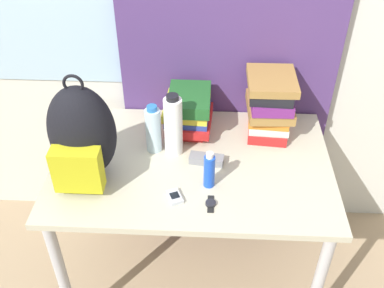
{
  "coord_description": "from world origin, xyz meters",
  "views": [
    {
      "loc": [
        0.07,
        -1.11,
        2.07
      ],
      "look_at": [
        0.0,
        0.4,
        0.87
      ],
      "focal_mm": 42.0,
      "sensor_mm": 36.0,
      "label": 1
    }
  ],
  "objects_px": {
    "sports_bottle": "(173,126)",
    "sunscreen_bottle": "(209,170)",
    "book_stack_left": "(188,111)",
    "sunglasses_case": "(207,159)",
    "backpack": "(82,136)",
    "book_stack_center": "(270,104)",
    "water_bottle": "(153,129)",
    "wristwatch": "(211,204)",
    "cell_phone": "(175,197)"
  },
  "relations": [
    {
      "from": "sunscreen_bottle",
      "to": "wristwatch",
      "type": "height_order",
      "value": "sunscreen_bottle"
    },
    {
      "from": "sports_bottle",
      "to": "sunscreen_bottle",
      "type": "distance_m",
      "value": 0.27
    },
    {
      "from": "backpack",
      "to": "wristwatch",
      "type": "relative_size",
      "value": 5.15
    },
    {
      "from": "book_stack_center",
      "to": "cell_phone",
      "type": "distance_m",
      "value": 0.65
    },
    {
      "from": "sunscreen_bottle",
      "to": "backpack",
      "type": "bearing_deg",
      "value": 174.95
    },
    {
      "from": "sunscreen_bottle",
      "to": "sunglasses_case",
      "type": "bearing_deg",
      "value": 95.39
    },
    {
      "from": "book_stack_left",
      "to": "sports_bottle",
      "type": "xyz_separation_m",
      "value": [
        -0.06,
        -0.18,
        0.04
      ]
    },
    {
      "from": "sports_bottle",
      "to": "sunglasses_case",
      "type": "bearing_deg",
      "value": -25.04
    },
    {
      "from": "book_stack_left",
      "to": "sunglasses_case",
      "type": "xyz_separation_m",
      "value": [
        0.09,
        -0.25,
        -0.09
      ]
    },
    {
      "from": "book_stack_center",
      "to": "wristwatch",
      "type": "xyz_separation_m",
      "value": [
        -0.26,
        -0.51,
        -0.15
      ]
    },
    {
      "from": "book_stack_left",
      "to": "sunscreen_bottle",
      "type": "bearing_deg",
      "value": -74.78
    },
    {
      "from": "sports_bottle",
      "to": "sunscreen_bottle",
      "type": "bearing_deg",
      "value": -52.5
    },
    {
      "from": "backpack",
      "to": "sunscreen_bottle",
      "type": "bearing_deg",
      "value": -5.05
    },
    {
      "from": "backpack",
      "to": "water_bottle",
      "type": "height_order",
      "value": "backpack"
    },
    {
      "from": "sports_bottle",
      "to": "cell_phone",
      "type": "bearing_deg",
      "value": -84.91
    },
    {
      "from": "water_bottle",
      "to": "cell_phone",
      "type": "distance_m",
      "value": 0.35
    },
    {
      "from": "water_bottle",
      "to": "cell_phone",
      "type": "relative_size",
      "value": 2.51
    },
    {
      "from": "book_stack_left",
      "to": "wristwatch",
      "type": "distance_m",
      "value": 0.53
    },
    {
      "from": "sunglasses_case",
      "to": "wristwatch",
      "type": "height_order",
      "value": "sunglasses_case"
    },
    {
      "from": "book_stack_center",
      "to": "sunscreen_bottle",
      "type": "height_order",
      "value": "book_stack_center"
    },
    {
      "from": "wristwatch",
      "to": "book_stack_center",
      "type": "bearing_deg",
      "value": 62.78
    },
    {
      "from": "book_stack_left",
      "to": "cell_phone",
      "type": "bearing_deg",
      "value": -93.57
    },
    {
      "from": "backpack",
      "to": "book_stack_left",
      "type": "relative_size",
      "value": 1.68
    },
    {
      "from": "sunscreen_bottle",
      "to": "wristwatch",
      "type": "xyz_separation_m",
      "value": [
        0.01,
        -0.11,
        -0.07
      ]
    },
    {
      "from": "wristwatch",
      "to": "sunscreen_bottle",
      "type": "bearing_deg",
      "value": 94.87
    },
    {
      "from": "book_stack_center",
      "to": "backpack",
      "type": "bearing_deg",
      "value": -156.11
    },
    {
      "from": "backpack",
      "to": "sports_bottle",
      "type": "bearing_deg",
      "value": 25.18
    },
    {
      "from": "sunglasses_case",
      "to": "wristwatch",
      "type": "xyz_separation_m",
      "value": [
        0.02,
        -0.25,
        -0.01
      ]
    },
    {
      "from": "book_stack_center",
      "to": "sunscreen_bottle",
      "type": "bearing_deg",
      "value": -124.44
    },
    {
      "from": "sunscreen_bottle",
      "to": "book_stack_left",
      "type": "bearing_deg",
      "value": 105.22
    },
    {
      "from": "sports_bottle",
      "to": "wristwatch",
      "type": "xyz_separation_m",
      "value": [
        0.17,
        -0.32,
        -0.14
      ]
    },
    {
      "from": "water_bottle",
      "to": "sunglasses_case",
      "type": "bearing_deg",
      "value": -18.9
    },
    {
      "from": "book_stack_center",
      "to": "sunglasses_case",
      "type": "distance_m",
      "value": 0.4
    },
    {
      "from": "book_stack_center",
      "to": "water_bottle",
      "type": "bearing_deg",
      "value": -162.06
    },
    {
      "from": "sunglasses_case",
      "to": "sunscreen_bottle",
      "type": "bearing_deg",
      "value": -84.61
    },
    {
      "from": "sports_bottle",
      "to": "wristwatch",
      "type": "relative_size",
      "value": 3.25
    },
    {
      "from": "cell_phone",
      "to": "sports_bottle",
      "type": "bearing_deg",
      "value": 95.09
    },
    {
      "from": "book_stack_left",
      "to": "sports_bottle",
      "type": "height_order",
      "value": "sports_bottle"
    },
    {
      "from": "sports_bottle",
      "to": "sunscreen_bottle",
      "type": "relative_size",
      "value": 1.76
    },
    {
      "from": "water_bottle",
      "to": "sunglasses_case",
      "type": "xyz_separation_m",
      "value": [
        0.24,
        -0.08,
        -0.09
      ]
    },
    {
      "from": "book_stack_left",
      "to": "book_stack_center",
      "type": "distance_m",
      "value": 0.38
    },
    {
      "from": "book_stack_left",
      "to": "water_bottle",
      "type": "relative_size",
      "value": 1.21
    },
    {
      "from": "water_bottle",
      "to": "sports_bottle",
      "type": "bearing_deg",
      "value": -7.85
    },
    {
      "from": "book_stack_center",
      "to": "sports_bottle",
      "type": "bearing_deg",
      "value": -157.18
    },
    {
      "from": "sports_bottle",
      "to": "sunglasses_case",
      "type": "distance_m",
      "value": 0.21
    },
    {
      "from": "cell_phone",
      "to": "backpack",
      "type": "bearing_deg",
      "value": 160.98
    },
    {
      "from": "backpack",
      "to": "sunglasses_case",
      "type": "distance_m",
      "value": 0.54
    },
    {
      "from": "book_stack_left",
      "to": "book_stack_center",
      "type": "height_order",
      "value": "book_stack_center"
    },
    {
      "from": "backpack",
      "to": "book_stack_left",
      "type": "xyz_separation_m",
      "value": [
        0.41,
        0.35,
        -0.1
      ]
    },
    {
      "from": "backpack",
      "to": "sunscreen_bottle",
      "type": "height_order",
      "value": "backpack"
    }
  ]
}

